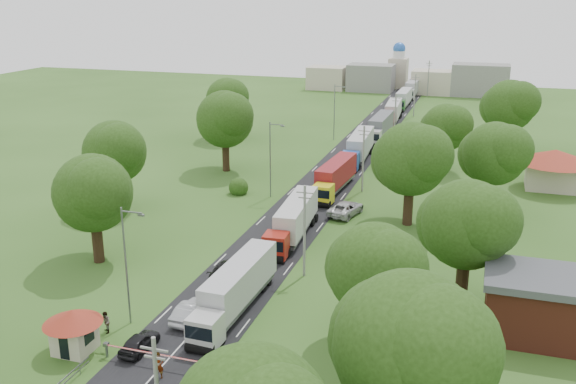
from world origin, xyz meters
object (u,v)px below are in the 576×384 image
at_px(car_lane_mid, 191,311).
at_px(truck_0, 235,289).
at_px(car_lane_front, 139,343).
at_px(pedestrian_near, 159,366).
at_px(info_sign, 379,146).
at_px(boom_barrier, 144,353).
at_px(guard_booth, 73,325).

bearing_deg(car_lane_mid, truck_0, -138.10).
bearing_deg(car_lane_front, pedestrian_near, 140.83).
xyz_separation_m(info_sign, truck_0, (-3.23, -50.54, -0.91)).
relative_size(boom_barrier, pedestrian_near, 4.70).
bearing_deg(boom_barrier, pedestrian_near, -33.81).
bearing_deg(guard_booth, car_lane_front, 18.15).
distance_m(car_lane_front, pedestrian_near, 4.19).
xyz_separation_m(boom_barrier, car_lane_front, (-1.26, 1.50, -0.21)).
xyz_separation_m(guard_booth, pedestrian_near, (7.72, -1.26, -1.18)).
distance_m(guard_booth, car_lane_mid, 9.45).
distance_m(info_sign, pedestrian_near, 61.47).
relative_size(truck_0, car_lane_front, 3.57).
bearing_deg(info_sign, guard_booth, -101.68).
relative_size(guard_booth, car_lane_front, 1.10).
height_order(info_sign, truck_0, info_sign).
distance_m(truck_0, pedestrian_near, 10.88).
xyz_separation_m(car_lane_front, car_lane_mid, (1.62, 5.50, 0.10)).
height_order(guard_booth, pedestrian_near, guard_booth).
relative_size(car_lane_front, car_lane_mid, 0.85).
xyz_separation_m(car_lane_mid, pedestrian_near, (1.52, -8.26, 0.21)).
bearing_deg(pedestrian_near, info_sign, 70.73).
relative_size(boom_barrier, car_lane_front, 2.31).
distance_m(guard_booth, info_sign, 61.27).
bearing_deg(boom_barrier, guard_booth, -179.99).
relative_size(guard_booth, car_lane_mid, 0.94).
bearing_deg(car_lane_front, car_lane_mid, -104.28).
bearing_deg(pedestrian_near, car_lane_mid, 85.54).
bearing_deg(truck_0, guard_booth, -134.09).
bearing_deg(truck_0, info_sign, 86.34).
relative_size(boom_barrier, guard_booth, 2.10).
bearing_deg(truck_0, car_lane_mid, -140.33).
bearing_deg(pedestrian_near, car_lane_front, 123.80).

